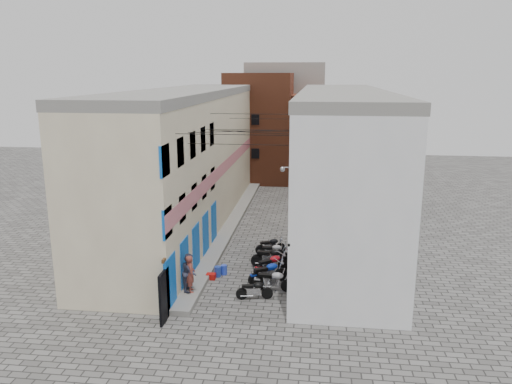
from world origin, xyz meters
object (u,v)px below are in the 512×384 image
at_px(motorcycle_a, 254,289).
at_px(motorcycle_e, 271,256).
at_px(person_b, 190,272).
at_px(motorcycle_b, 273,279).
at_px(motorcycle_c, 268,272).
at_px(motorcycle_f, 273,251).
at_px(motorcycle_d, 271,264).
at_px(red_crate, 211,276).
at_px(motorcycle_g, 271,245).
at_px(water_jug_far, 224,270).
at_px(person_a, 191,274).
at_px(water_jug_near, 218,272).

bearing_deg(motorcycle_a, motorcycle_e, 163.84).
bearing_deg(person_b, motorcycle_b, -78.78).
relative_size(motorcycle_c, motorcycle_f, 1.16).
height_order(motorcycle_d, red_crate, motorcycle_d).
xyz_separation_m(motorcycle_g, water_jug_far, (-2.06, -3.31, -0.27)).
distance_m(motorcycle_b, water_jug_far, 3.15).
relative_size(motorcycle_e, red_crate, 4.73).
distance_m(motorcycle_e, motorcycle_f, 1.14).
xyz_separation_m(motorcycle_c, motorcycle_g, (-0.27, 4.13, -0.09)).
xyz_separation_m(motorcycle_d, motorcycle_g, (-0.34, 3.05, -0.08)).
bearing_deg(red_crate, person_b, -106.20).
bearing_deg(red_crate, motorcycle_g, 56.83).
height_order(motorcycle_f, red_crate, motorcycle_f).
relative_size(motorcycle_f, motorcycle_g, 1.01).
distance_m(motorcycle_g, red_crate, 4.77).
relative_size(motorcycle_d, person_a, 1.18).
height_order(motorcycle_e, motorcycle_f, motorcycle_e).
xyz_separation_m(motorcycle_e, person_a, (-3.31, -3.94, 0.50)).
xyz_separation_m(motorcycle_a, motorcycle_b, (0.76, 0.99, 0.08)).
relative_size(water_jug_near, water_jug_far, 1.07).
bearing_deg(motorcycle_f, motorcycle_a, -10.17).
relative_size(motorcycle_f, person_b, 1.01).
height_order(motorcycle_c, motorcycle_d, motorcycle_c).
distance_m(motorcycle_g, water_jug_far, 3.91).
distance_m(motorcycle_e, water_jug_near, 3.00).
relative_size(water_jug_near, red_crate, 1.16).
relative_size(motorcycle_e, motorcycle_g, 1.20).
height_order(motorcycle_b, person_a, person_a).
bearing_deg(water_jug_near, motorcycle_b, -24.57).
xyz_separation_m(person_b, red_crate, (0.56, 1.93, -1.00)).
bearing_deg(water_jug_far, motorcycle_e, 28.16).
height_order(motorcycle_e, water_jug_near, motorcycle_e).
height_order(motorcycle_a, water_jug_far, motorcycle_a).
xyz_separation_m(water_jug_near, red_crate, (-0.27, -0.37, -0.12)).
height_order(motorcycle_c, motorcycle_e, motorcycle_e).
xyz_separation_m(motorcycle_e, red_crate, (-2.82, -1.89, -0.48)).
xyz_separation_m(motorcycle_c, water_jug_near, (-2.60, 0.52, -0.34)).
bearing_deg(motorcycle_b, person_b, -72.33).
distance_m(motorcycle_a, motorcycle_d, 2.93).
distance_m(motorcycle_c, person_b, 3.90).
bearing_deg(motorcycle_b, person_a, -70.32).
relative_size(motorcycle_g, red_crate, 3.94).
height_order(motorcycle_a, motorcycle_e, motorcycle_e).
relative_size(person_b, water_jug_far, 3.62).
bearing_deg(motorcycle_d, motorcycle_b, -31.01).
xyz_separation_m(motorcycle_d, motorcycle_f, (-0.10, 2.10, -0.07)).
bearing_deg(motorcycle_e, motorcycle_f, 179.72).
xyz_separation_m(motorcycle_f, person_a, (-3.32, -5.07, 0.60)).
relative_size(motorcycle_d, motorcycle_e, 0.96).
bearing_deg(motorcycle_c, person_b, -95.70).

